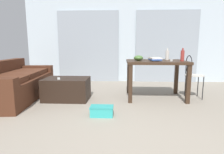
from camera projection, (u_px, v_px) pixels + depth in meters
ground_plane at (130, 102)px, 3.38m from camera, size 8.52×8.52×0.00m
wall_back at (127, 40)px, 5.33m from camera, size 5.85×0.10×2.43m
curtains at (127, 47)px, 5.28m from camera, size 4.00×0.03×2.02m
couch at (14, 84)px, 3.62m from camera, size 1.06×2.12×0.73m
coffee_table at (67, 89)px, 3.54m from camera, size 0.84×0.57×0.42m
craft_table at (156, 66)px, 3.59m from camera, size 1.13×0.82×0.75m
wire_chair at (192, 71)px, 3.61m from camera, size 0.36×0.36×0.85m
bottle_near at (167, 55)px, 3.70m from camera, size 0.07×0.07×0.24m
bottle_far at (182, 56)px, 3.41m from camera, size 0.07×0.07×0.24m
bowl at (138, 58)px, 3.55m from camera, size 0.18×0.18×0.10m
book_stack at (155, 59)px, 3.48m from camera, size 0.23×0.30×0.06m
tv_remote_on_table at (171, 60)px, 3.44m from camera, size 0.09×0.17×0.02m
tv_remote_primary at (59, 79)px, 3.38m from camera, size 0.10×0.16×0.02m
shoebox at (102, 111)px, 2.71m from camera, size 0.34×0.19×0.15m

